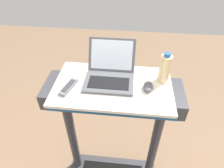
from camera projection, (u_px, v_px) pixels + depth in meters
The scene contains 5 objects.
desk_board at pixel (113, 86), 1.27m from camera, with size 0.74×0.44×0.02m, color beige.
laptop at pixel (110, 73), 1.28m from camera, with size 0.31×0.33×0.21m.
computer_mouse at pixel (148, 87), 1.22m from camera, with size 0.06×0.10×0.03m, color #4C4C51.
water_bottle at pixel (165, 68), 1.23m from camera, with size 0.07×0.07×0.21m.
tv_remote at pixel (69, 87), 1.23m from camera, with size 0.09×0.17×0.02m.
Camera 1 is at (0.10, -0.25, 2.01)m, focal length 32.12 mm.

